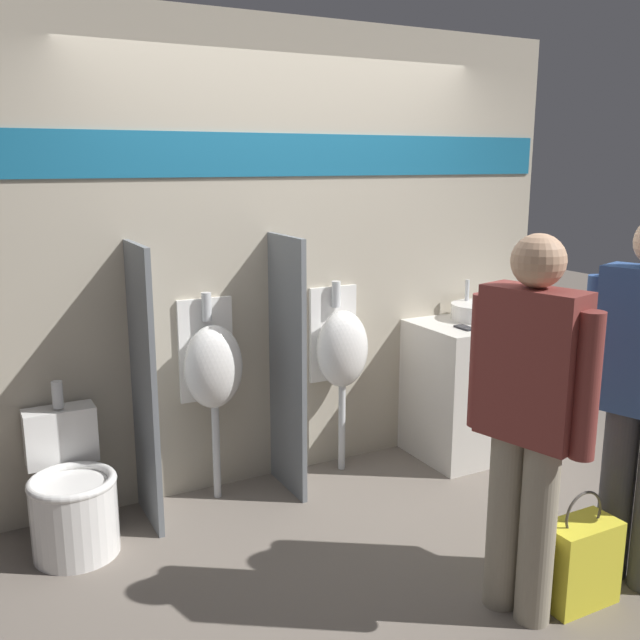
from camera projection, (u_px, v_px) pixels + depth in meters
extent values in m
plane|color=#70665B|center=(334.00, 508.00, 4.01)|extent=(16.00, 16.00, 0.00)
cube|color=#B2A893|center=(286.00, 257.00, 4.23)|extent=(3.75, 0.06, 2.70)
cube|color=#19668E|center=(288.00, 155.00, 4.07)|extent=(3.67, 0.01, 0.24)
cube|color=silver|center=(487.00, 385.00, 4.75)|extent=(1.01, 0.58, 0.89)
cylinder|color=white|center=(479.00, 311.00, 4.67)|extent=(0.36, 0.36, 0.10)
cylinder|color=silver|center=(467.00, 290.00, 4.75)|extent=(0.03, 0.03, 0.14)
cube|color=#232328|center=(465.00, 328.00, 4.41)|extent=(0.07, 0.14, 0.01)
cube|color=slate|center=(144.00, 387.00, 3.72)|extent=(0.03, 0.44, 1.51)
cube|color=slate|center=(287.00, 366.00, 4.09)|extent=(0.03, 0.44, 1.51)
cylinder|color=silver|center=(216.00, 451.00, 4.08)|extent=(0.04, 0.04, 0.57)
ellipsoid|color=white|center=(213.00, 367.00, 3.97)|extent=(0.34, 0.25, 0.48)
cube|color=white|center=(206.00, 350.00, 4.06)|extent=(0.32, 0.02, 0.60)
cylinder|color=silver|center=(207.00, 307.00, 3.97)|extent=(0.06, 0.06, 0.16)
cylinder|color=silver|center=(342.00, 426.00, 4.46)|extent=(0.04, 0.04, 0.57)
ellipsoid|color=white|center=(342.00, 349.00, 4.35)|extent=(0.34, 0.25, 0.48)
cube|color=white|center=(333.00, 334.00, 4.44)|extent=(0.32, 0.02, 0.60)
cylinder|color=silver|center=(336.00, 294.00, 4.35)|extent=(0.06, 0.06, 0.16)
cylinder|color=white|center=(75.00, 519.00, 3.51)|extent=(0.42, 0.42, 0.37)
torus|color=white|center=(72.00, 482.00, 3.47)|extent=(0.43, 0.43, 0.04)
cube|color=white|center=(60.00, 435.00, 3.69)|extent=(0.35, 0.16, 0.29)
cylinder|color=silver|center=(58.00, 395.00, 3.63)|extent=(0.06, 0.06, 0.14)
cylinder|color=gray|center=(537.00, 534.00, 2.95)|extent=(0.15, 0.15, 0.79)
cylinder|color=gray|center=(504.00, 520.00, 3.06)|extent=(0.15, 0.15, 0.79)
cube|color=brown|center=(531.00, 365.00, 2.85)|extent=(0.28, 0.45, 0.63)
cylinder|color=brown|center=(587.00, 386.00, 2.69)|extent=(0.10, 0.10, 0.58)
cylinder|color=brown|center=(481.00, 361.00, 3.03)|extent=(0.10, 0.10, 0.58)
sphere|color=tan|center=(539.00, 261.00, 2.76)|extent=(0.21, 0.21, 0.21)
cylinder|color=#3D3D42|center=(616.00, 493.00, 3.29)|extent=(0.15, 0.15, 0.82)
cylinder|color=#2D4C84|center=(595.00, 340.00, 3.25)|extent=(0.10, 0.10, 0.60)
cube|color=yellow|center=(579.00, 563.00, 3.11)|extent=(0.34, 0.18, 0.38)
torus|color=#4C4742|center=(584.00, 514.00, 3.06)|extent=(0.21, 0.01, 0.21)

